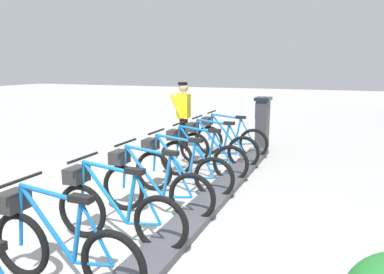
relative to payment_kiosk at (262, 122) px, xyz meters
The scene contains 11 objects.
ground_plane 5.64m from the payment_kiosk, 90.55° to the left, with size 60.00×60.00×0.00m, color #AFB0AA.
dock_rail_base 5.63m from the payment_kiosk, 90.55° to the left, with size 0.44×10.19×0.10m, color #47474C.
payment_kiosk is the anchor object (origin of this frame).
bike_docked_0 1.26m from the payment_kiosk, 62.59° to the left, with size 1.72×0.54×1.02m.
bike_docked_1 2.13m from the payment_kiosk, 74.35° to the left, with size 1.72×0.54×1.02m.
bike_docked_2 3.04m from the payment_kiosk, 79.14° to the left, with size 1.72×0.54×1.02m.
bike_docked_3 3.97m from the payment_kiosk, 81.70° to the left, with size 1.72×0.54×1.02m.
bike_docked_4 4.90m from the payment_kiosk, 83.29° to the left, with size 1.72×0.54×1.02m.
bike_docked_5 5.83m from the payment_kiosk, 84.37° to the left, with size 1.72×0.54×1.02m.
bike_docked_6 6.76m from the payment_kiosk, 85.15° to the left, with size 1.72×0.54×1.02m.
worker_near_rack 2.01m from the payment_kiosk, 31.72° to the left, with size 0.49×0.66×1.66m.
Camera 1 is at (-1.72, 3.71, 2.06)m, focal length 35.48 mm.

